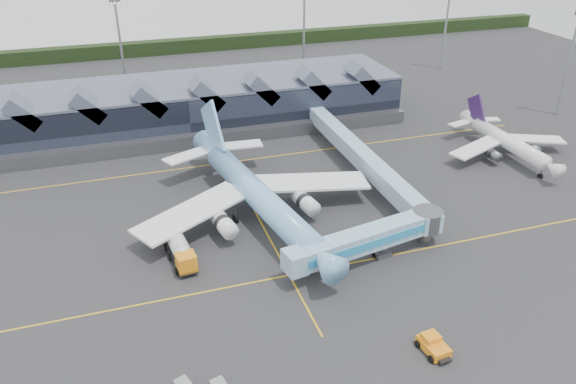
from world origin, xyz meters
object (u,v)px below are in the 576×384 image
object	(u,v)px
jet_bridge	(376,237)
pushback_tug	(433,345)
regional_jet	(506,141)
fuel_truck	(179,247)
main_airliner	(255,192)

from	to	relation	value
jet_bridge	pushback_tug	world-z (taller)	jet_bridge
regional_jet	jet_bridge	distance (m)	44.17
regional_jet	fuel_truck	distance (m)	64.64
main_airliner	jet_bridge	xyz separation A→B (m)	(12.51, -15.71, -0.80)
regional_jet	jet_bridge	world-z (taller)	regional_jet
pushback_tug	fuel_truck	bearing A→B (deg)	126.67
regional_jet	pushback_tug	bearing A→B (deg)	-135.09
regional_jet	jet_bridge	size ratio (longest dim) A/B	1.10
main_airliner	regional_jet	world-z (taller)	main_airliner
fuel_truck	pushback_tug	size ratio (longest dim) A/B	2.34
main_airliner	pushback_tug	size ratio (longest dim) A/B	10.31
main_airliner	fuel_truck	xyz separation A→B (m)	(-12.62, -7.75, -2.31)
regional_jet	fuel_truck	world-z (taller)	regional_jet
fuel_truck	regional_jet	bearing A→B (deg)	7.22
regional_jet	fuel_truck	size ratio (longest dim) A/B	2.68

